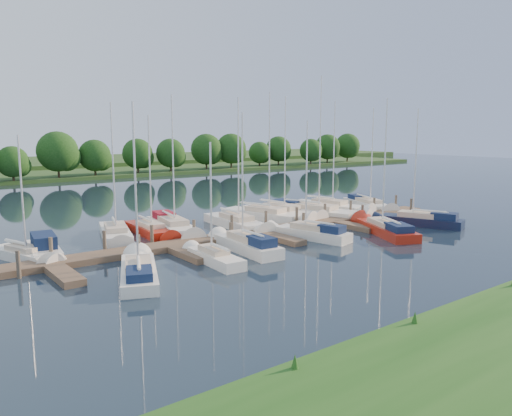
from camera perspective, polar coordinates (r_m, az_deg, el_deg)
ground at (r=34.04m, az=8.57°, el=-5.27°), size 260.00×260.00×0.00m
dock at (r=39.31m, az=0.95°, el=-2.97°), size 40.00×6.00×0.40m
mooring_pilings at (r=40.11m, az=-0.04°, el=-2.14°), size 38.24×2.84×2.00m
far_shore at (r=101.16m, az=-23.41°, el=3.60°), size 180.00×30.00×0.60m
distant_hill at (r=125.51m, az=-26.16°, el=4.49°), size 220.00×40.00×1.40m
treeline at (r=87.97m, az=-22.61°, el=5.47°), size 148.55×10.14×8.24m
sailboat_n_0 at (r=35.41m, az=-24.95°, el=-5.01°), size 3.30×6.42×8.32m
motorboat at (r=35.75m, az=-23.00°, el=-4.59°), size 2.44×6.16×1.89m
sailboat_n_2 at (r=39.98m, az=-15.72°, el=-3.00°), size 3.94×8.48×10.70m
sailboat_n_3 at (r=40.78m, az=-11.94°, el=-2.63°), size 2.17×7.70×9.79m
sailboat_n_4 at (r=41.59m, az=-9.47°, el=-2.25°), size 3.31×9.08×11.47m
sailboat_n_5 at (r=42.84m, az=-2.16°, el=-1.88°), size 2.68×8.98×11.38m
sailboat_n_6 at (r=46.60m, az=1.24°, el=-1.00°), size 4.56×9.59×12.17m
sailboat_n_7 at (r=48.24m, az=3.03°, el=-0.67°), size 3.24×9.38×11.87m
sailboat_n_8 at (r=48.79m, az=6.70°, el=-0.55°), size 5.32×10.97×13.79m
sailboat_n_9 at (r=52.51m, az=8.51°, el=0.01°), size 3.87×9.23×11.63m
sailboat_n_10 at (r=55.06m, az=12.72°, el=0.34°), size 4.56×8.65×10.97m
sailboat_s_0 at (r=29.21m, az=-13.26°, el=-7.16°), size 4.42×7.93×10.15m
sailboat_s_1 at (r=31.66m, az=-4.87°, el=-5.76°), size 1.73×6.06×7.91m
sailboat_s_2 at (r=34.50m, az=-1.15°, el=-4.39°), size 2.32×7.61×9.91m
sailboat_s_3 at (r=38.64m, az=6.22°, el=-3.02°), size 3.09×7.25×9.42m
sailboat_s_4 at (r=41.66m, az=14.48°, el=-2.40°), size 5.23×8.57×11.17m
sailboat_s_5 at (r=46.08m, az=18.03°, el=-1.48°), size 4.30×8.14×10.57m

